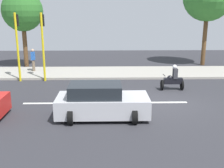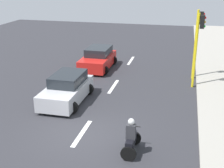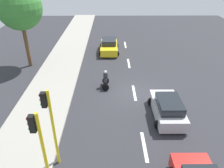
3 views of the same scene
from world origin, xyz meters
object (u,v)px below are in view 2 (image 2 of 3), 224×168
Objects in this scene: car_silver at (67,89)px; traffic_light_midblock at (198,35)px; traffic_light_corner at (198,40)px; car_red at (98,59)px; motorcycle at (131,138)px.

traffic_light_midblock is (6.78, 5.56, 2.22)m from car_silver.
traffic_light_corner and traffic_light_midblock have the same top height.
car_silver is 1.02× the size of car_red.
car_red is at bearing 112.64° from motorcycle.
car_silver is at bearing -140.65° from traffic_light_midblock.
traffic_light_corner reaches higher than car_red.
traffic_light_corner reaches higher than motorcycle.
car_silver is 0.89× the size of traffic_light_midblock.
traffic_light_midblock is at bearing 75.82° from motorcycle.
traffic_light_midblock is at bearing 90.00° from traffic_light_corner.
traffic_light_corner is (2.47, 8.10, 2.29)m from motorcycle.
car_red is 11.34m from motorcycle.
car_silver is at bearing -89.50° from car_red.
traffic_light_corner is at bearing 29.88° from car_silver.
car_silver is 8.12m from traffic_light_corner.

